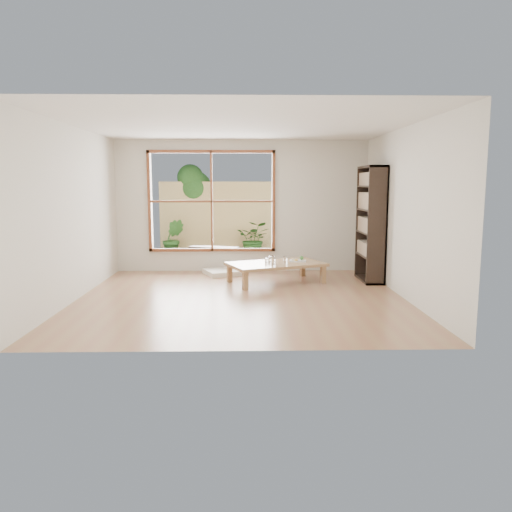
% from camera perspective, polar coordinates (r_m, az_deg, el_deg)
% --- Properties ---
extents(ground, '(5.00, 5.00, 0.00)m').
position_cam_1_polar(ground, '(7.74, -1.69, -4.76)').
color(ground, '#9F774F').
rests_on(ground, ground).
extents(low_table, '(1.87, 1.47, 0.36)m').
position_cam_1_polar(low_table, '(8.84, 2.31, -1.05)').
color(low_table, '#A0794D').
rests_on(low_table, ground).
extents(floor_cushion, '(0.82, 0.82, 0.09)m').
position_cam_1_polar(floor_cushion, '(9.70, -3.83, -1.86)').
color(floor_cushion, silver).
rests_on(floor_cushion, ground).
extents(bookshelf, '(0.33, 0.93, 2.06)m').
position_cam_1_polar(bookshelf, '(9.19, 12.97, 3.58)').
color(bookshelf, black).
rests_on(bookshelf, ground).
extents(glass_tall, '(0.08, 0.08, 0.14)m').
position_cam_1_polar(glass_tall, '(8.69, 2.02, -0.44)').
color(glass_tall, silver).
rests_on(glass_tall, low_table).
extents(glass_mid, '(0.07, 0.07, 0.11)m').
position_cam_1_polar(glass_mid, '(8.92, 3.37, -0.35)').
color(glass_mid, silver).
rests_on(glass_mid, low_table).
extents(glass_short, '(0.07, 0.07, 0.09)m').
position_cam_1_polar(glass_short, '(8.98, 1.64, -0.33)').
color(glass_short, silver).
rests_on(glass_short, low_table).
extents(glass_small, '(0.06, 0.06, 0.08)m').
position_cam_1_polar(glass_small, '(8.82, 1.25, -0.52)').
color(glass_small, silver).
rests_on(glass_small, low_table).
extents(food_tray, '(0.32, 0.25, 0.09)m').
position_cam_1_polar(food_tray, '(9.02, 4.88, -0.47)').
color(food_tray, white).
rests_on(food_tray, low_table).
extents(deck, '(2.80, 2.00, 0.05)m').
position_cam_1_polar(deck, '(11.25, -4.61, -0.70)').
color(deck, '#362F27').
rests_on(deck, ground).
extents(garden_bench, '(1.13, 0.70, 0.35)m').
position_cam_1_polar(garden_bench, '(11.07, -4.82, 0.77)').
color(garden_bench, black).
rests_on(garden_bench, deck).
extents(bamboo_fence, '(2.80, 0.06, 1.80)m').
position_cam_1_polar(bamboo_fence, '(12.15, -4.39, 4.22)').
color(bamboo_fence, tan).
rests_on(bamboo_fence, ground).
extents(shrub_right, '(0.86, 0.77, 0.84)m').
position_cam_1_polar(shrub_right, '(11.94, -0.22, 1.99)').
color(shrub_right, '#285920').
rests_on(shrub_right, deck).
extents(shrub_left, '(0.52, 0.43, 0.90)m').
position_cam_1_polar(shrub_left, '(11.85, -9.44, 1.98)').
color(shrub_left, '#285920').
rests_on(shrub_left, deck).
extents(garden_tree, '(1.04, 0.85, 2.22)m').
position_cam_1_polar(garden_tree, '(12.47, -7.48, 7.62)').
color(garden_tree, '#4C3D2D').
rests_on(garden_tree, ground).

